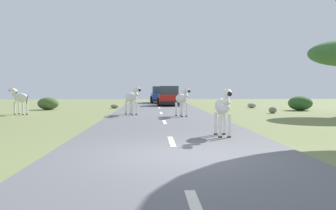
{
  "coord_description": "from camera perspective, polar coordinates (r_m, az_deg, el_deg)",
  "views": [
    {
      "loc": [
        -0.65,
        -8.29,
        1.57
      ],
      "look_at": [
        0.14,
        9.66,
        0.75
      ],
      "focal_mm": 38.61,
      "sensor_mm": 36.0,
      "label": 1
    }
  ],
  "objects": [
    {
      "name": "road",
      "position": [
        8.45,
        1.29,
        -7.91
      ],
      "size": [
        6.0,
        64.0,
        0.05
      ],
      "primitive_type": "cube",
      "color": "slate",
      "rests_on": "ground_plane"
    },
    {
      "name": "ground_plane",
      "position": [
        8.46,
        1.96,
        -8.07
      ],
      "size": [
        90.0,
        90.0,
        0.0
      ],
      "primitive_type": "plane",
      "color": "olive"
    },
    {
      "name": "lane_markings",
      "position": [
        7.46,
        1.81,
        -9.1
      ],
      "size": [
        0.16,
        56.0,
        0.01
      ],
      "color": "silver",
      "rests_on": "road"
    },
    {
      "name": "rock_1",
      "position": [
        28.86,
        -8.43,
        -0.19
      ],
      "size": [
        0.61,
        0.57,
        0.33
      ],
      "primitive_type": "ellipsoid",
      "color": "gray",
      "rests_on": "ground_plane"
    },
    {
      "name": "car_1",
      "position": [
        38.17,
        -1.25,
        1.54
      ],
      "size": [
        2.15,
        4.4,
        1.74
      ],
      "rotation": [
        0.0,
        0.0,
        3.18
      ],
      "color": "#1E479E",
      "rests_on": "road"
    },
    {
      "name": "zebra_0",
      "position": [
        19.61,
        2.22,
        0.95
      ],
      "size": [
        0.85,
        1.6,
        1.58
      ],
      "rotation": [
        0.0,
        0.0,
        3.5
      ],
      "color": "silver",
      "rests_on": "road"
    },
    {
      "name": "bush_0",
      "position": [
        27.51,
        20.15,
        0.26
      ],
      "size": [
        1.71,
        1.54,
        1.02
      ],
      "primitive_type": "ellipsoid",
      "color": "#2D5628",
      "rests_on": "ground_plane"
    },
    {
      "name": "bush_1",
      "position": [
        28.05,
        -18.39,
        0.22
      ],
      "size": [
        1.52,
        1.37,
        0.91
      ],
      "primitive_type": "ellipsoid",
      "color": "#425B2D",
      "rests_on": "ground_plane"
    },
    {
      "name": "rock_0",
      "position": [
        23.71,
        16.2,
        -0.78
      ],
      "size": [
        0.51,
        0.39,
        0.41
      ],
      "primitive_type": "ellipsoid",
      "color": "gray",
      "rests_on": "ground_plane"
    },
    {
      "name": "zebra_2",
      "position": [
        23.42,
        -22.38,
        1.03
      ],
      "size": [
        1.58,
        1.19,
        1.67
      ],
      "rotation": [
        0.0,
        0.0,
        0.99
      ],
      "color": "silver",
      "rests_on": "ground_plane"
    },
    {
      "name": "rock_2",
      "position": [
        29.97,
        13.09,
        -0.06
      ],
      "size": [
        0.7,
        0.57,
        0.4
      ],
      "primitive_type": "ellipsoid",
      "color": "gray",
      "rests_on": "ground_plane"
    },
    {
      "name": "zebra_1",
      "position": [
        11.51,
        8.68,
        -0.31
      ],
      "size": [
        0.46,
        1.67,
        1.57
      ],
      "rotation": [
        0.0,
        0.0,
        3.17
      ],
      "color": "silver",
      "rests_on": "road"
    },
    {
      "name": "car_0",
      "position": [
        32.43,
        0.12,
        1.35
      ],
      "size": [
        2.03,
        4.35,
        1.74
      ],
      "rotation": [
        0.0,
        0.0,
        3.14
      ],
      "color": "red",
      "rests_on": "road"
    },
    {
      "name": "zebra_3",
      "position": [
        20.94,
        -5.72,
        1.14
      ],
      "size": [
        1.14,
        1.57,
        1.64
      ],
      "rotation": [
        0.0,
        0.0,
        3.7
      ],
      "color": "silver",
      "rests_on": "road"
    }
  ]
}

